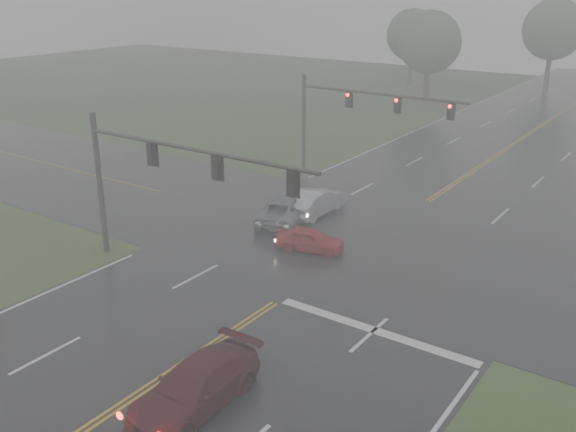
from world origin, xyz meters
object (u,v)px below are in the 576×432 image
Objects in this scene: sedan_red at (310,251)px; signal_gantry_near at (155,169)px; sedan_maroon at (196,407)px; signal_gantry_far at (350,109)px; car_grey at (285,221)px; sedan_silver at (315,214)px.

signal_gantry_near is at bearing 126.67° from sedan_red.
sedan_maroon is 11.78m from signal_gantry_near.
signal_gantry_near is 1.07× the size of signal_gantry_far.
sedan_maroon reaches higher than car_grey.
sedan_silver is 0.36× the size of signal_gantry_near.
signal_gantry_far reaches higher than sedan_red.
signal_gantry_near reaches higher than sedan_silver.
car_grey is at bearing 65.63° from sedan_silver.
signal_gantry_far reaches higher than sedan_maroon.
sedan_maroon is at bearing -70.85° from signal_gantry_far.
sedan_maroon is 13.20m from sedan_red.
signal_gantry_far is at bearing 107.82° from sedan_maroon.
sedan_red is at bearing 121.95° from car_grey.
signal_gantry_near is 17.94m from signal_gantry_far.
sedan_silver is 9.03m from signal_gantry_far.
sedan_maroon is 0.43× the size of signal_gantry_far.
car_grey is (-0.85, -1.91, 0.00)m from sedan_silver.
sedan_maroon is 0.40× the size of signal_gantry_near.
car_grey is at bearing 35.74° from sedan_red.
sedan_red is at bearing 105.62° from sedan_maroon.
signal_gantry_near is at bearing -89.18° from signal_gantry_far.
signal_gantry_far is at bearing 90.82° from signal_gantry_near.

